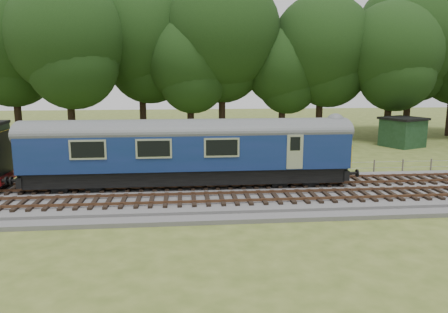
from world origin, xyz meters
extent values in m
plane|color=#485720|center=(0.00, 0.00, 0.00)|extent=(120.00, 120.00, 0.00)
cube|color=#4C4C4F|center=(0.00, 0.00, 0.17)|extent=(70.00, 7.00, 0.35)
cube|color=brown|center=(0.00, 0.68, 0.49)|extent=(66.50, 0.07, 0.14)
cube|color=brown|center=(0.00, 2.12, 0.49)|extent=(66.50, 0.07, 0.14)
cube|color=brown|center=(0.00, -2.32, 0.49)|extent=(66.50, 0.07, 0.14)
cube|color=brown|center=(0.00, -0.88, 0.49)|extent=(66.50, 0.07, 0.14)
cube|color=black|center=(-4.43, 1.40, 1.06)|extent=(17.46, 2.52, 0.85)
cube|color=navy|center=(-4.43, 1.40, 2.48)|extent=(18.00, 2.80, 2.05)
cube|color=gold|center=(4.59, 1.40, 2.11)|extent=(0.06, 2.74, 1.30)
cube|color=black|center=(1.57, 1.40, 0.86)|extent=(2.60, 2.00, 0.55)
cube|color=black|center=(-10.43, 1.40, 0.86)|extent=(2.60, 2.00, 0.55)
cube|color=#9C0C12|center=(-14.45, 1.40, 1.06)|extent=(0.25, 2.60, 0.55)
cube|color=gold|center=(-14.31, 1.40, 2.46)|extent=(0.06, 2.55, 2.30)
cube|color=#173419|center=(15.48, 15.24, 1.25)|extent=(3.96, 3.96, 2.50)
cube|color=black|center=(15.48, 15.24, 2.60)|extent=(4.35, 4.35, 0.20)
camera|label=1|loc=(-4.68, -22.91, 6.66)|focal=35.00mm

